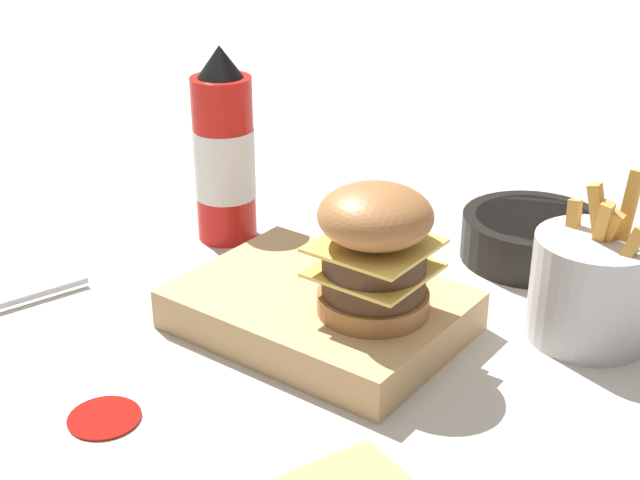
{
  "coord_description": "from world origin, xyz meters",
  "views": [
    {
      "loc": [
        0.35,
        -0.5,
        0.4
      ],
      "look_at": [
        -0.06,
        0.05,
        0.09
      ],
      "focal_mm": 50.0,
      "sensor_mm": 36.0,
      "label": 1
    }
  ],
  "objects_px": {
    "serving_board": "(320,310)",
    "fries_basket": "(592,286)",
    "ketchup_bottle": "(224,154)",
    "side_bowl": "(533,236)",
    "burger": "(378,251)"
  },
  "relations": [
    {
      "from": "fries_basket",
      "to": "side_bowl",
      "type": "bearing_deg",
      "value": 132.01
    },
    {
      "from": "burger",
      "to": "ketchup_bottle",
      "type": "bearing_deg",
      "value": 159.03
    },
    {
      "from": "serving_board",
      "to": "fries_basket",
      "type": "relative_size",
      "value": 1.57
    },
    {
      "from": "ketchup_bottle",
      "to": "fries_basket",
      "type": "xyz_separation_m",
      "value": [
        0.39,
        0.03,
        -0.05
      ]
    },
    {
      "from": "serving_board",
      "to": "side_bowl",
      "type": "relative_size",
      "value": 1.65
    },
    {
      "from": "burger",
      "to": "ketchup_bottle",
      "type": "height_order",
      "value": "ketchup_bottle"
    },
    {
      "from": "serving_board",
      "to": "fries_basket",
      "type": "xyz_separation_m",
      "value": [
        0.19,
        0.13,
        0.03
      ]
    },
    {
      "from": "ketchup_bottle",
      "to": "fries_basket",
      "type": "height_order",
      "value": "ketchup_bottle"
    },
    {
      "from": "burger",
      "to": "side_bowl",
      "type": "distance_m",
      "value": 0.26
    },
    {
      "from": "serving_board",
      "to": "ketchup_bottle",
      "type": "height_order",
      "value": "ketchup_bottle"
    },
    {
      "from": "serving_board",
      "to": "fries_basket",
      "type": "bearing_deg",
      "value": 33.39
    },
    {
      "from": "serving_board",
      "to": "side_bowl",
      "type": "distance_m",
      "value": 0.26
    },
    {
      "from": "fries_basket",
      "to": "side_bowl",
      "type": "distance_m",
      "value": 0.16
    },
    {
      "from": "serving_board",
      "to": "ketchup_bottle",
      "type": "relative_size",
      "value": 1.15
    },
    {
      "from": "fries_basket",
      "to": "side_bowl",
      "type": "height_order",
      "value": "fries_basket"
    }
  ]
}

